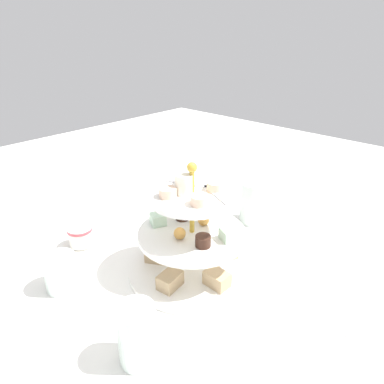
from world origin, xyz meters
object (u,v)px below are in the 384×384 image
object	(u,v)px
tiered_serving_stand	(192,241)
water_glass_mid_back	(137,335)
water_glass_tall_right	(253,202)
teacup_with_saucer	(81,237)
butter_knife_right	(146,207)
water_glass_short_left	(61,272)
butter_knife_left	(349,321)

from	to	relation	value
tiered_serving_stand	water_glass_mid_back	bearing A→B (deg)	112.36
tiered_serving_stand	water_glass_tall_right	bearing A→B (deg)	-85.10
teacup_with_saucer	water_glass_mid_back	world-z (taller)	water_glass_mid_back
tiered_serving_stand	water_glass_tall_right	size ratio (longest dim) A/B	2.41
water_glass_tall_right	butter_knife_right	xyz separation A→B (m)	(0.27, 0.15, -0.05)
water_glass_tall_right	butter_knife_right	bearing A→B (deg)	28.52
water_glass_tall_right	water_glass_short_left	world-z (taller)	water_glass_tall_right
water_glass_short_left	teacup_with_saucer	distance (m)	0.15
tiered_serving_stand	water_glass_mid_back	size ratio (longest dim) A/B	2.60
water_glass_short_left	butter_knife_left	bearing A→B (deg)	-146.93
teacup_with_saucer	butter_knife_left	bearing A→B (deg)	-160.92
water_glass_short_left	butter_knife_left	xyz separation A→B (m)	(-0.46, -0.30, -0.04)
teacup_with_saucer	butter_knife_left	distance (m)	0.59
teacup_with_saucer	butter_knife_right	world-z (taller)	teacup_with_saucer
water_glass_tall_right	water_glass_short_left	distance (m)	0.50
butter_knife_right	water_glass_mid_back	xyz separation A→B (m)	(-0.38, 0.34, 0.05)
butter_knife_left	water_glass_short_left	bearing A→B (deg)	99.00
water_glass_tall_right	teacup_with_saucer	size ratio (longest dim) A/B	1.25
water_glass_tall_right	butter_knife_left	distance (m)	0.38
tiered_serving_stand	water_glass_short_left	distance (m)	0.27
teacup_with_saucer	water_glass_mid_back	distance (m)	0.36
tiered_serving_stand	butter_knife_left	bearing A→B (deg)	-165.22
tiered_serving_stand	butter_knife_right	bearing A→B (deg)	-21.97
water_glass_tall_right	butter_knife_left	bearing A→B (deg)	150.80
butter_knife_left	water_glass_mid_back	distance (m)	0.37
tiered_serving_stand	butter_knife_right	world-z (taller)	tiered_serving_stand
butter_knife_right	tiered_serving_stand	bearing A→B (deg)	100.81
water_glass_mid_back	butter_knife_left	bearing A→B (deg)	-125.44
water_glass_tall_right	water_glass_mid_back	distance (m)	0.50
water_glass_short_left	butter_knife_left	world-z (taller)	water_glass_short_left
butter_knife_right	water_glass_mid_back	size ratio (longest dim) A/B	1.63
water_glass_tall_right	water_glass_short_left	bearing A→B (deg)	74.98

